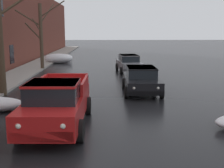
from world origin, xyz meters
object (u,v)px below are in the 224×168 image
(pickup_truck_red_approaching_near_lane, at_px, (57,103))
(sedan_black_parked_kerbside_close, at_px, (141,79))
(bare_tree_far_down_block, at_px, (41,34))
(sedan_grey_parked_kerbside_mid, at_px, (129,63))

(pickup_truck_red_approaching_near_lane, bearing_deg, sedan_black_parked_kerbside_close, 57.23)
(bare_tree_far_down_block, distance_m, sedan_grey_parked_kerbside_mid, 8.07)
(bare_tree_far_down_block, bearing_deg, sedan_black_parked_kerbside_close, -52.11)
(bare_tree_far_down_block, relative_size, pickup_truck_red_approaching_near_lane, 1.13)
(sedan_black_parked_kerbside_close, relative_size, sedan_grey_parked_kerbside_mid, 1.01)
(pickup_truck_red_approaching_near_lane, bearing_deg, bare_tree_far_down_block, 103.93)
(sedan_grey_parked_kerbside_mid, bearing_deg, bare_tree_far_down_block, 166.79)
(sedan_black_parked_kerbside_close, xyz_separation_m, sedan_grey_parked_kerbside_mid, (-0.03, 7.93, -0.00))
(sedan_grey_parked_kerbside_mid, bearing_deg, sedan_black_parked_kerbside_close, -89.78)
(pickup_truck_red_approaching_near_lane, distance_m, sedan_grey_parked_kerbside_mid, 14.17)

